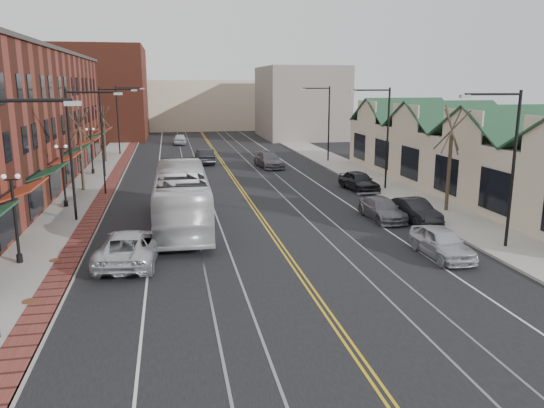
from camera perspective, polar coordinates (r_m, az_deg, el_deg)
name	(u,v)px	position (r m, az deg, el deg)	size (l,w,h in m)	color
ground	(327,314)	(20.46, 5.99, -11.67)	(160.00, 160.00, 0.00)	black
sidewalk_left	(78,207)	(39.22, -20.11, -0.29)	(4.00, 120.00, 0.15)	gray
sidewalk_right	(401,194)	(42.49, 13.73, 1.10)	(4.00, 120.00, 0.15)	gray
building_right	(474,163)	(44.94, 20.87, 4.13)	(8.00, 36.00, 4.60)	beige
backdrop_left	(99,93)	(88.40, -18.07, 11.29)	(14.00, 18.00, 14.00)	maroon
backdrop_mid	(198,105)	(103.00, -7.96, 10.53)	(22.00, 14.00, 9.00)	beige
backdrop_right	(300,102)	(85.34, 3.07, 10.85)	(12.00, 16.00, 11.00)	slate
streetlight_l_1	(78,141)	(34.39, -20.18, 6.33)	(3.33, 0.25, 8.00)	black
streetlight_l_2	(107,123)	(50.19, -17.37, 8.35)	(3.33, 0.25, 8.00)	black
streetlight_l_3	(121,113)	(66.09, -15.89, 9.39)	(3.33, 0.25, 8.00)	black
streetlight_r_0	(507,153)	(29.20, 23.93, 4.99)	(3.33, 0.25, 8.00)	black
streetlight_r_1	(383,128)	(43.24, 11.81, 8.03)	(3.33, 0.25, 8.00)	black
streetlight_r_2	(325,116)	(58.29, 5.72, 9.41)	(3.33, 0.25, 8.00)	black
lamppost_l_1	(15,221)	(27.49, -25.88, -1.63)	(0.84, 0.28, 4.27)	black
lamppost_l_2	(64,177)	(38.97, -21.51, 2.71)	(0.84, 0.28, 4.27)	black
lamppost_l_3	(92,152)	(52.65, -18.84, 5.34)	(0.84, 0.28, 4.27)	black
tree_left_near	(80,148)	(44.59, -19.91, 5.72)	(1.78, 1.37, 6.48)	#382B21
tree_left_far	(104,133)	(60.40, -17.63, 7.33)	(1.66, 1.28, 6.02)	#382B21
tree_right_mid	(450,157)	(36.85, 18.60, 4.84)	(1.90, 1.46, 6.93)	#382B21
manhole_mid	(30,301)	(23.07, -24.61, -9.48)	(0.60, 0.60, 0.02)	#592D19
manhole_far	(56,260)	(27.66, -22.25, -5.62)	(0.60, 0.60, 0.02)	#592D19
traffic_signal	(104,165)	(42.52, -17.66, 3.98)	(0.18, 0.15, 3.80)	black
transit_bus	(182,197)	(32.21, -9.69, 0.72)	(3.02, 12.89, 3.59)	silver
parked_suv	(130,246)	(26.43, -15.01, -4.43)	(2.69, 5.84, 1.62)	silver
parked_car_a	(442,242)	(27.67, 17.80, -3.96)	(1.79, 4.44, 1.51)	#B8B8C0
parked_car_b	(415,210)	(34.27, 15.10, -0.67)	(1.51, 4.33, 1.43)	black
parked_car_c	(382,209)	(34.34, 11.74, -0.53)	(1.89, 4.65, 1.35)	slate
parked_car_d	(359,181)	(43.31, 9.33, 2.47)	(1.85, 4.60, 1.57)	black
distant_car_left	(205,157)	(57.53, -7.24, 5.09)	(1.67, 4.80, 1.58)	black
distant_car_right	(269,160)	(54.59, -0.34, 4.75)	(2.15, 5.28, 1.53)	slate
distant_car_far	(180,139)	(76.61, -9.85, 6.90)	(1.80, 4.48, 1.53)	silver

